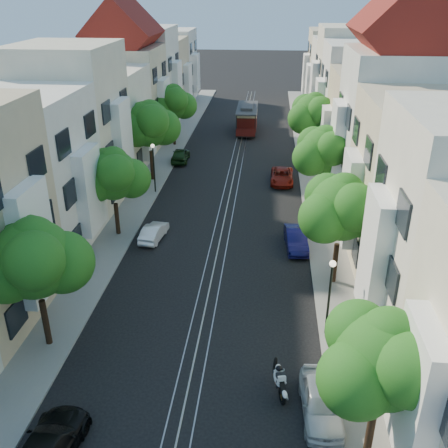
% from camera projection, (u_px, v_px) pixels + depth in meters
% --- Properties ---
extents(ground, '(200.00, 200.00, 0.00)m').
position_uv_depth(ground, '(235.00, 172.00, 47.17)').
color(ground, black).
rests_on(ground, ground).
extents(sidewalk_east, '(2.50, 80.00, 0.12)m').
position_uv_depth(sidewalk_east, '(312.00, 173.00, 46.55)').
color(sidewalk_east, gray).
rests_on(sidewalk_east, ground).
extents(sidewalk_west, '(2.50, 80.00, 0.12)m').
position_uv_depth(sidewalk_west, '(159.00, 169.00, 47.74)').
color(sidewalk_west, gray).
rests_on(sidewalk_west, ground).
extents(rail_left, '(0.06, 80.00, 0.02)m').
position_uv_depth(rail_left, '(229.00, 171.00, 47.21)').
color(rail_left, gray).
rests_on(rail_left, ground).
extents(rail_slot, '(0.06, 80.00, 0.02)m').
position_uv_depth(rail_slot, '(235.00, 171.00, 47.17)').
color(rail_slot, gray).
rests_on(rail_slot, ground).
extents(rail_right, '(0.06, 80.00, 0.02)m').
position_uv_depth(rail_right, '(240.00, 172.00, 47.12)').
color(rail_right, gray).
rests_on(rail_right, ground).
extents(lane_line, '(0.08, 80.00, 0.01)m').
position_uv_depth(lane_line, '(235.00, 172.00, 47.17)').
color(lane_line, tan).
rests_on(lane_line, ground).
extents(townhouses_east, '(7.75, 72.00, 12.00)m').
position_uv_depth(townhouses_east, '(369.00, 120.00, 43.89)').
color(townhouses_east, beige).
rests_on(townhouses_east, ground).
extents(townhouses_west, '(7.75, 72.00, 11.76)m').
position_uv_depth(townhouses_west, '(107.00, 116.00, 45.88)').
color(townhouses_west, silver).
rests_on(townhouses_west, ground).
extents(tree_e_a, '(4.72, 3.87, 6.27)m').
position_uv_depth(tree_e_a, '(384.00, 362.00, 16.80)').
color(tree_e_a, black).
rests_on(tree_e_a, ground).
extents(tree_e_b, '(4.93, 4.08, 6.68)m').
position_uv_depth(tree_e_b, '(342.00, 210.00, 27.44)').
color(tree_e_b, black).
rests_on(tree_e_b, ground).
extents(tree_e_c, '(4.84, 3.99, 6.52)m').
position_uv_depth(tree_e_c, '(324.00, 152.00, 37.38)').
color(tree_e_c, black).
rests_on(tree_e_c, ground).
extents(tree_e_d, '(5.01, 4.16, 6.85)m').
position_uv_depth(tree_e_d, '(314.00, 115.00, 47.15)').
color(tree_e_d, black).
rests_on(tree_e_d, ground).
extents(tree_w_a, '(4.93, 4.08, 6.68)m').
position_uv_depth(tree_w_a, '(35.00, 261.00, 22.33)').
color(tree_w_a, black).
rests_on(tree_w_a, ground).
extents(tree_w_b, '(4.72, 3.87, 6.27)m').
position_uv_depth(tree_w_b, '(114.00, 176.00, 33.26)').
color(tree_w_b, black).
rests_on(tree_w_b, ground).
extents(tree_w_c, '(5.13, 4.28, 7.09)m').
position_uv_depth(tree_w_c, '(150.00, 125.00, 42.85)').
color(tree_w_c, black).
rests_on(tree_w_c, ground).
extents(tree_w_d, '(4.84, 3.99, 6.52)m').
position_uv_depth(tree_w_d, '(173.00, 103.00, 52.94)').
color(tree_w_d, black).
rests_on(tree_w_d, ground).
extents(lamp_east, '(0.32, 0.32, 4.16)m').
position_uv_depth(lamp_east, '(330.00, 287.00, 23.86)').
color(lamp_east, black).
rests_on(lamp_east, ground).
extents(lamp_west, '(0.32, 0.32, 4.16)m').
position_uv_depth(lamp_west, '(154.00, 161.00, 41.07)').
color(lamp_west, black).
rests_on(lamp_west, ground).
extents(sportbike_rider, '(0.67, 2.01, 1.41)m').
position_uv_depth(sportbike_rider, '(279.00, 379.00, 21.23)').
color(sportbike_rider, black).
rests_on(sportbike_rider, ground).
extents(cable_car, '(2.46, 7.67, 2.94)m').
position_uv_depth(cable_car, '(247.00, 117.00, 59.52)').
color(cable_car, black).
rests_on(cable_car, ground).
extents(parked_car_e_near, '(1.74, 3.96, 1.33)m').
position_uv_depth(parked_car_e_near, '(321.00, 401.00, 20.17)').
color(parked_car_e_near, '#B3BBC0').
rests_on(parked_car_e_near, ground).
extents(parked_car_e_mid, '(1.61, 3.91, 1.26)m').
position_uv_depth(parked_car_e_mid, '(296.00, 239.00, 33.18)').
color(parked_car_e_mid, '#0F0D45').
rests_on(parked_car_e_mid, ground).
extents(parked_car_e_far, '(2.05, 4.31, 1.19)m').
position_uv_depth(parked_car_e_far, '(282.00, 176.00, 44.28)').
color(parked_car_e_far, maroon).
rests_on(parked_car_e_far, ground).
extents(parked_car_w_mid, '(1.56, 3.42, 1.09)m').
position_uv_depth(parked_car_w_mid, '(154.00, 232.00, 34.36)').
color(parked_car_w_mid, white).
rests_on(parked_car_w_mid, ground).
extents(parked_car_w_far, '(1.71, 3.99, 1.34)m').
position_uv_depth(parked_car_w_far, '(180.00, 155.00, 49.62)').
color(parked_car_w_far, black).
rests_on(parked_car_w_far, ground).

